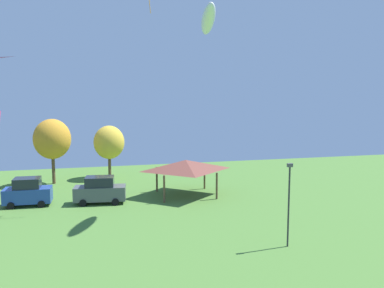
% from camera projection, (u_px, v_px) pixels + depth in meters
% --- Properties ---
extents(kite_flying_0, '(1.87, 4.97, 2.62)m').
position_uv_depth(kite_flying_0, '(208.00, 19.00, 33.03)').
color(kite_flying_0, white).
extents(kite_flying_3, '(2.48, 2.76, 3.46)m').
position_uv_depth(kite_flying_3, '(16.00, 83.00, 14.03)').
color(kite_flying_3, purple).
extents(parked_car_second_from_left, '(4.21, 2.21, 2.59)m').
position_uv_depth(parked_car_second_from_left, '(28.00, 192.00, 36.95)').
color(parked_car_second_from_left, '#234299').
rests_on(parked_car_second_from_left, ground).
extents(parked_car_third_from_left, '(4.88, 2.46, 2.53)m').
position_uv_depth(parked_car_third_from_left, '(100.00, 190.00, 37.77)').
color(parked_car_third_from_left, '#4C5156').
rests_on(parked_car_third_from_left, ground).
extents(park_pavilion, '(6.67, 5.66, 3.60)m').
position_uv_depth(park_pavilion, '(186.00, 165.00, 40.50)').
color(park_pavilion, brown).
rests_on(park_pavilion, ground).
extents(light_post_1, '(0.36, 0.20, 5.68)m').
position_uv_depth(light_post_1, '(289.00, 200.00, 26.91)').
color(light_post_1, '#2D2D33').
rests_on(light_post_1, ground).
extents(treeline_tree_2, '(4.10, 4.10, 7.35)m').
position_uv_depth(treeline_tree_2, '(52.00, 139.00, 45.39)').
color(treeline_tree_2, brown).
rests_on(treeline_tree_2, ground).
extents(treeline_tree_3, '(3.64, 3.64, 6.34)m').
position_uv_depth(treeline_tree_3, '(109.00, 142.00, 48.59)').
color(treeline_tree_3, brown).
rests_on(treeline_tree_3, ground).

